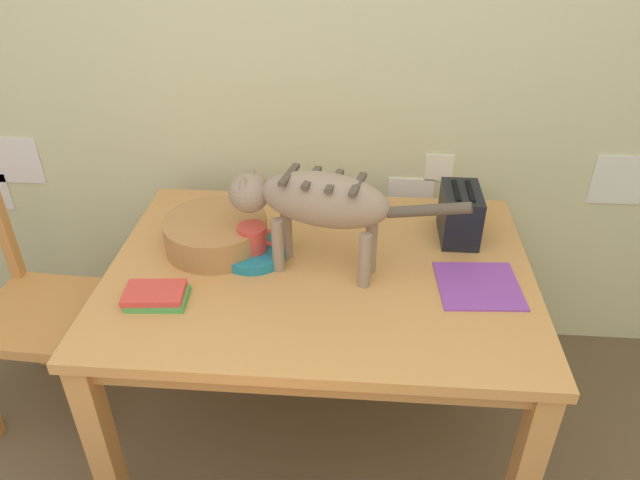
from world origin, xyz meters
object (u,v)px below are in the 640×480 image
at_px(dining_table, 320,289).
at_px(coffee_mug, 253,238).
at_px(book_stack, 156,296).
at_px(cat, 314,202).
at_px(saucer_bowl, 253,253).
at_px(magazine, 478,286).
at_px(toaster, 460,214).
at_px(wicker_basket, 216,233).
at_px(wooden_chair_far, 29,309).

bearing_deg(dining_table, coffee_mug, 169.70).
xyz_separation_m(dining_table, book_stack, (-0.45, -0.20, 0.10)).
height_order(cat, saucer_bowl, cat).
bearing_deg(saucer_bowl, cat, -13.03).
height_order(magazine, book_stack, book_stack).
xyz_separation_m(magazine, book_stack, (-0.93, -0.14, 0.02)).
bearing_deg(book_stack, coffee_mug, 45.01).
bearing_deg(toaster, magazine, -83.56).
xyz_separation_m(wicker_basket, toaster, (0.79, 0.12, 0.03)).
xyz_separation_m(coffee_mug, wooden_chair_far, (-0.82, 0.01, -0.34)).
distance_m(cat, book_stack, 0.52).
distance_m(coffee_mug, wooden_chair_far, 0.89).
bearing_deg(dining_table, toaster, 25.73).
height_order(dining_table, wicker_basket, wicker_basket).
relative_size(wicker_basket, wooden_chair_far, 0.35).
distance_m(dining_table, wicker_basket, 0.38).
height_order(toaster, wooden_chair_far, wooden_chair_far).
bearing_deg(cat, wooden_chair_far, 99.89).
relative_size(cat, coffee_mug, 5.27).
relative_size(cat, wicker_basket, 2.10).
xyz_separation_m(dining_table, cat, (-0.02, -0.01, 0.32)).
height_order(magazine, wicker_basket, wicker_basket).
bearing_deg(magazine, saucer_bowl, 168.12).
distance_m(dining_table, cat, 0.32).
relative_size(cat, wooden_chair_far, 0.74).
distance_m(cat, magazine, 0.55).
bearing_deg(wicker_basket, cat, -17.05).
distance_m(cat, wooden_chair_far, 1.14).
distance_m(saucer_bowl, book_stack, 0.34).
xyz_separation_m(saucer_bowl, magazine, (0.69, -0.10, -0.01)).
bearing_deg(wooden_chair_far, toaster, 99.14).
bearing_deg(coffee_mug, book_stack, -134.99).
height_order(dining_table, magazine, magazine).
height_order(cat, book_stack, cat).
bearing_deg(wooden_chair_far, saucer_bowl, 92.03).
distance_m(wicker_basket, wooden_chair_far, 0.76).
relative_size(cat, magazine, 2.90).
bearing_deg(book_stack, wooden_chair_far, 156.55).
distance_m(saucer_bowl, wooden_chair_far, 0.87).
bearing_deg(wooden_chair_far, magazine, 88.49).
height_order(cat, wooden_chair_far, cat).
bearing_deg(coffee_mug, toaster, 15.01).
xyz_separation_m(saucer_bowl, wicker_basket, (-0.13, 0.05, 0.04)).
relative_size(dining_table, magazine, 5.45).
bearing_deg(wooden_chair_far, cat, 89.61).
xyz_separation_m(cat, coffee_mug, (-0.19, 0.05, -0.16)).
xyz_separation_m(saucer_bowl, book_stack, (-0.24, -0.24, 0.00)).
relative_size(saucer_bowl, wicker_basket, 0.63).
distance_m(coffee_mug, book_stack, 0.35).
height_order(coffee_mug, toaster, toaster).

